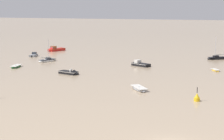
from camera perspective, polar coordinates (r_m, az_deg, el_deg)
name	(u,v)px	position (r m, az deg, el deg)	size (l,w,h in m)	color
motorboat_moored_0	(71,73)	(77.76, -6.36, -0.50)	(5.15, 2.68, 1.68)	black
motorboat_moored_1	(54,50)	(120.47, -8.96, 3.10)	(4.51, 6.82, 2.46)	red
sailboat_moored_0	(217,58)	(103.87, 15.94, 1.76)	(5.60, 5.05, 6.47)	black
sailboat_moored_1	(47,61)	(97.07, -10.00, 1.45)	(3.53, 5.70, 6.11)	white
rowboat_moored_0	(16,67)	(89.32, -14.67, 0.53)	(2.42, 4.60, 0.69)	#23602D
motorboat_moored_6	(138,64)	(89.07, 4.12, 0.88)	(5.75, 4.02, 2.08)	black
motorboat_moored_7	(34,55)	(108.84, -11.99, 2.26)	(2.94, 4.86, 1.75)	gray
rowboat_moored_3	(215,70)	(84.84, 15.75, -0.03)	(2.55, 3.22, 0.49)	gold
rowboat_moored_4	(139,89)	(62.88, 4.24, -2.92)	(4.19, 4.63, 0.74)	gray
channel_buoy	(197,98)	(56.66, 13.04, -4.27)	(0.90, 0.90, 2.30)	gold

